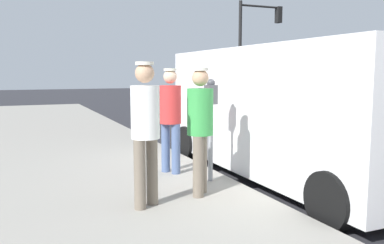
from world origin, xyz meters
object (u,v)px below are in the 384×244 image
Objects in this scene: parking_meter_near at (211,112)px; traffic_light_corner at (255,37)px; pedestrian_in_green at (200,123)px; pedestrian_in_red at (170,114)px; parked_van at (289,110)px; pedestrian_in_white at (145,125)px.

traffic_light_corner is at bearing -124.47° from parking_meter_near.
traffic_light_corner is (-8.78, -12.74, 2.41)m from pedestrian_in_green.
pedestrian_in_red is at bearing -92.80° from pedestrian_in_green.
traffic_light_corner reaches higher than parked_van.
pedestrian_in_red is 14.60m from traffic_light_corner.
parking_meter_near is 1.44m from pedestrian_in_white.
parking_meter_near is 14.94m from traffic_light_corner.
parking_meter_near is 0.29× the size of parked_van.
pedestrian_in_white is at bearing 53.46° from traffic_light_corner.
pedestrian_in_red is 1.95m from parked_van.
parking_meter_near is 0.91× the size of pedestrian_in_red.
parked_van reaches higher than pedestrian_in_red.
parked_van is 1.00× the size of traffic_light_corner.
pedestrian_in_white is at bearing 13.11° from pedestrian_in_green.
traffic_light_corner reaches higher than pedestrian_in_green.
pedestrian_in_green is (0.43, 0.57, -0.08)m from parking_meter_near.
parking_meter_near is 0.88× the size of pedestrian_in_white.
parking_meter_near is at bearing -127.03° from pedestrian_in_green.
pedestrian_in_white reaches higher than pedestrian_in_red.
parking_meter_near is at bearing 117.89° from pedestrian_in_red.
pedestrian_in_green is at bearing 52.97° from parking_meter_near.
pedestrian_in_green is 15.66m from traffic_light_corner.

